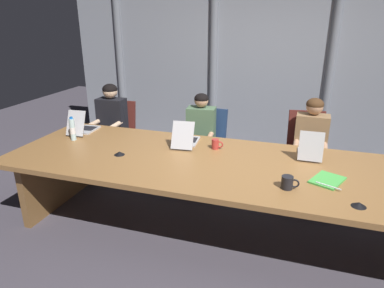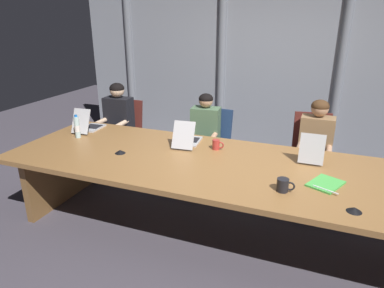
# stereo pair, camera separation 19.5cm
# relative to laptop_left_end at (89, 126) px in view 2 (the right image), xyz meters

# --- Properties ---
(ground_plane) EXTENTS (12.51, 12.51, 0.00)m
(ground_plane) POSITION_rel_laptop_left_end_xyz_m (1.97, -0.40, -0.81)
(ground_plane) COLOR #47424C
(conference_table) EXTENTS (4.64, 1.41, 0.75)m
(conference_table) POSITION_rel_laptop_left_end_xyz_m (1.97, -0.40, -0.19)
(conference_table) COLOR olive
(conference_table) RESTS_ON ground_plane
(curtain_backdrop) EXTENTS (6.25, 0.17, 3.06)m
(curtain_backdrop) POSITION_rel_laptop_left_end_xyz_m (1.97, 1.83, 0.73)
(curtain_backdrop) COLOR gray
(curtain_backdrop) RESTS_ON ground_plane
(laptop_left_end) EXTENTS (0.25, 0.45, 0.29)m
(laptop_left_end) POSITION_rel_laptop_left_end_xyz_m (0.00, 0.00, 0.00)
(laptop_left_end) COLOR #BCBCC1
(laptop_left_end) RESTS_ON conference_table
(laptop_left_mid) EXTENTS (0.27, 0.47, 0.29)m
(laptop_left_mid) POSITION_rel_laptop_left_end_xyz_m (1.32, -0.02, -0.00)
(laptop_left_mid) COLOR #BCBCC1
(laptop_left_mid) RESTS_ON conference_table
(laptop_center) EXTENTS (0.23, 0.38, 0.29)m
(laptop_center) POSITION_rel_laptop_left_end_xyz_m (2.61, 0.01, 0.00)
(laptop_center) COLOR #BCBCC1
(laptop_center) RESTS_ON conference_table
(office_chair_left_end) EXTENTS (0.60, 0.60, 0.93)m
(office_chair_left_end) POSITION_rel_laptop_left_end_xyz_m (0.00, 0.76, -0.45)
(office_chair_left_end) COLOR #511E19
(office_chair_left_end) RESTS_ON ground_plane
(office_chair_left_mid) EXTENTS (0.60, 0.60, 0.92)m
(office_chair_left_mid) POSITION_rel_laptop_left_end_xyz_m (1.34, 0.75, -0.45)
(office_chair_left_mid) COLOR navy
(office_chair_left_mid) RESTS_ON ground_plane
(office_chair_center) EXTENTS (0.60, 0.61, 0.99)m
(office_chair_center) POSITION_rel_laptop_left_end_xyz_m (2.60, 0.76, -0.43)
(office_chair_center) COLOR #511E19
(office_chair_center) RESTS_ON ground_plane
(person_left_end) EXTENTS (0.40, 0.55, 1.22)m
(person_left_end) POSITION_rel_laptop_left_end_xyz_m (-0.01, 0.60, -0.11)
(person_left_end) COLOR black
(person_left_end) RESTS_ON ground_plane
(person_left_mid) EXTENTS (0.40, 0.57, 1.17)m
(person_left_mid) POSITION_rel_laptop_left_end_xyz_m (1.30, 0.59, -0.15)
(person_left_mid) COLOR #4C6B4C
(person_left_mid) RESTS_ON ground_plane
(person_center) EXTENTS (0.38, 0.55, 1.20)m
(person_center) POSITION_rel_laptop_left_end_xyz_m (2.63, 0.60, -0.12)
(person_center) COLOR olive
(person_center) RESTS_ON ground_plane
(water_bottle_primary) EXTENTS (0.06, 0.06, 0.27)m
(water_bottle_primary) POSITION_rel_laptop_left_end_xyz_m (0.06, -0.28, 0.07)
(water_bottle_primary) COLOR silver
(water_bottle_primary) RESTS_ON conference_table
(coffee_mug_near) EXTENTS (0.14, 0.10, 0.11)m
(coffee_mug_near) POSITION_rel_laptop_left_end_xyz_m (2.44, -0.76, -0.00)
(coffee_mug_near) COLOR black
(coffee_mug_near) RESTS_ON conference_table
(coffee_mug_far) EXTENTS (0.12, 0.08, 0.11)m
(coffee_mug_far) POSITION_rel_laptop_left_end_xyz_m (1.67, -0.06, -0.00)
(coffee_mug_far) COLOR #B2332D
(coffee_mug_far) RESTS_ON conference_table
(conference_mic_middle) EXTENTS (0.11, 0.11, 0.03)m
(conference_mic_middle) POSITION_rel_laptop_left_end_xyz_m (2.96, -0.89, -0.04)
(conference_mic_middle) COLOR black
(conference_mic_middle) RESTS_ON conference_table
(conference_mic_right_side) EXTENTS (0.11, 0.11, 0.03)m
(conference_mic_right_side) POSITION_rel_laptop_left_end_xyz_m (0.78, -0.52, -0.04)
(conference_mic_right_side) COLOR black
(conference_mic_right_side) RESTS_ON conference_table
(spiral_notepad) EXTENTS (0.32, 0.37, 0.03)m
(spiral_notepad) POSITION_rel_laptop_left_end_xyz_m (2.76, -0.51, -0.05)
(spiral_notepad) COLOR #4CB74C
(spiral_notepad) RESTS_ON conference_table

